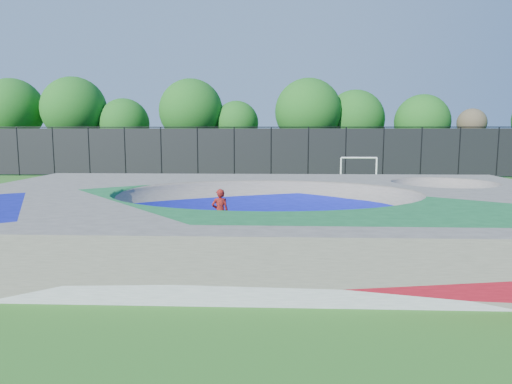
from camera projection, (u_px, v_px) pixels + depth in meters
ground at (266, 233)px, 16.39m from camera, size 120.00×120.00×0.00m
skate_deck at (266, 213)px, 16.29m from camera, size 22.00×14.00×1.50m
skater at (220, 212)px, 16.05m from camera, size 0.67×0.51×1.64m
skateboard at (220, 234)px, 16.15m from camera, size 0.80×0.32×0.05m
soccer_goal at (359, 165)px, 33.52m from camera, size 2.72×0.12×1.79m
fence at (271, 151)px, 36.92m from camera, size 48.09×0.09×4.04m
treeline at (245, 115)px, 41.83m from camera, size 54.51×6.87×8.70m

